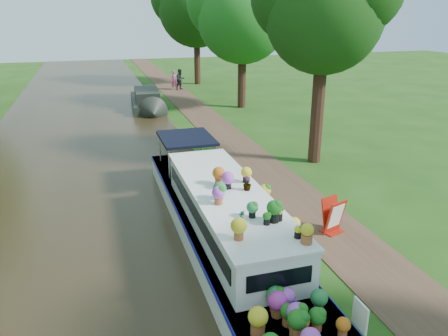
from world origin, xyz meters
TOP-DOWN VIEW (x-y plane):
  - ground at (0.00, 0.00)m, footprint 100.00×100.00m
  - canal_water at (-6.00, 0.00)m, footprint 10.00×100.00m
  - towpath at (1.20, 0.00)m, footprint 2.20×100.00m
  - plant_boat at (-2.25, -3.39)m, footprint 2.29×13.52m
  - tree_near_overhang at (3.79, 3.06)m, footprint 5.52×5.28m
  - tree_near_mid at (4.48, 15.08)m, footprint 6.90×6.60m
  - tree_near_far at (3.98, 26.09)m, footprint 7.59×7.26m
  - second_boat at (-1.89, 16.40)m, footprint 2.30×6.90m
  - sandwich_board at (1.13, -3.21)m, footprint 0.72×0.74m
  - pedestrian_pink at (1.32, 23.24)m, footprint 0.66×0.50m
  - pedestrian_dark at (1.84, 23.21)m, footprint 1.05×0.97m
  - verge_plant at (0.05, -1.39)m, footprint 0.42×0.37m

SIDE VIEW (x-z plane):
  - ground at x=0.00m, z-range 0.00..0.00m
  - canal_water at x=-6.00m, z-range 0.00..0.02m
  - towpath at x=1.20m, z-range 0.00..0.03m
  - verge_plant at x=0.05m, z-range 0.00..0.45m
  - sandwich_board at x=1.13m, z-range -0.02..1.05m
  - second_boat at x=-1.89m, z-range -0.12..1.19m
  - pedestrian_pink at x=1.32m, z-range 0.03..1.65m
  - plant_boat at x=-2.25m, z-range -0.27..1.98m
  - pedestrian_dark at x=1.84m, z-range 0.03..1.76m
  - tree_near_mid at x=4.48m, z-range 1.74..11.14m
  - tree_near_overhang at x=3.79m, z-range 2.11..11.10m
  - tree_near_far at x=3.98m, z-range 1.90..12.20m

